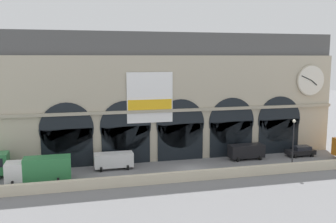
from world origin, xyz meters
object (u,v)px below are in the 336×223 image
at_px(box_truck_west, 40,169).
at_px(van_midwest, 114,160).
at_px(car_east, 301,151).
at_px(street_lamp_quayside, 293,138).
at_px(van_mideast, 246,151).

xyz_separation_m(box_truck_west, van_midwest, (9.21, 3.49, -0.45)).
distance_m(box_truck_west, van_midwest, 9.86).
xyz_separation_m(car_east, street_lamp_quayside, (-5.35, -6.08, 3.61)).
bearing_deg(street_lamp_quayside, van_mideast, 118.40).
bearing_deg(box_truck_west, van_mideast, 7.06).
relative_size(van_midwest, van_mideast, 1.00).
relative_size(box_truck_west, street_lamp_quayside, 1.09).
distance_m(box_truck_west, van_mideast, 29.00).
relative_size(box_truck_west, van_mideast, 1.44).
xyz_separation_m(van_midwest, van_mideast, (19.57, 0.07, 0.00)).
bearing_deg(van_mideast, car_east, -2.83).
bearing_deg(box_truck_west, car_east, 4.75).
height_order(car_east, street_lamp_quayside, street_lamp_quayside).
relative_size(box_truck_west, car_east, 1.70).
distance_m(van_midwest, car_east, 28.45).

